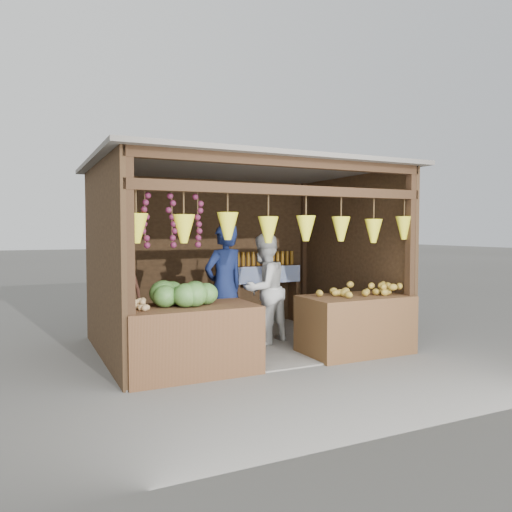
{
  "coord_description": "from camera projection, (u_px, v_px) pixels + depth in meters",
  "views": [
    {
      "loc": [
        -2.99,
        -6.77,
        1.72
      ],
      "look_at": [
        0.19,
        -0.1,
        1.33
      ],
      "focal_mm": 35.0,
      "sensor_mm": 36.0,
      "label": 1
    }
  ],
  "objects": [
    {
      "name": "ground",
      "position": [
        242.0,
        344.0,
        7.48
      ],
      "size": [
        80.0,
        80.0,
        0.0
      ],
      "primitive_type": "plane",
      "color": "#514F49",
      "rests_on": "ground"
    },
    {
      "name": "stall_structure",
      "position": [
        241.0,
        233.0,
        7.34
      ],
      "size": [
        4.3,
        3.3,
        2.66
      ],
      "color": "slate",
      "rests_on": "ground"
    },
    {
      "name": "back_shelf",
      "position": [
        266.0,
        276.0,
        9.04
      ],
      "size": [
        1.25,
        0.32,
        1.32
      ],
      "color": "#382314",
      "rests_on": "ground"
    },
    {
      "name": "counter_left",
      "position": [
        190.0,
        340.0,
        5.95
      ],
      "size": [
        1.61,
        0.85,
        0.81
      ],
      "primitive_type": "cube",
      "color": "#4A2E18",
      "rests_on": "ground"
    },
    {
      "name": "counter_right",
      "position": [
        355.0,
        324.0,
        6.95
      ],
      "size": [
        1.5,
        0.85,
        0.8
      ],
      "primitive_type": "cube",
      "color": "#4E341A",
      "rests_on": "ground"
    },
    {
      "name": "stool",
      "position": [
        122.0,
        345.0,
        6.84
      ],
      "size": [
        0.29,
        0.29,
        0.28
      ],
      "primitive_type": "cube",
      "color": "black",
      "rests_on": "ground"
    },
    {
      "name": "man_standing",
      "position": [
        224.0,
        287.0,
        7.06
      ],
      "size": [
        0.76,
        0.61,
        1.81
      ],
      "primitive_type": "imported",
      "rotation": [
        0.0,
        0.0,
        3.44
      ],
      "color": "#131D48",
      "rests_on": "ground"
    },
    {
      "name": "woman_standing",
      "position": [
        264.0,
        289.0,
        7.49
      ],
      "size": [
        0.99,
        0.9,
        1.66
      ],
      "primitive_type": "imported",
      "rotation": [
        0.0,
        0.0,
        3.55
      ],
      "color": "silver",
      "rests_on": "ground"
    },
    {
      "name": "vendor_seated",
      "position": [
        122.0,
        293.0,
        6.8
      ],
      "size": [
        0.56,
        0.37,
        1.15
      ],
      "primitive_type": "imported",
      "rotation": [
        0.0,
        0.0,
        3.14
      ],
      "color": "#542E21",
      "rests_on": "stool"
    },
    {
      "name": "melon_pile",
      "position": [
        183.0,
        292.0,
        5.93
      ],
      "size": [
        1.0,
        0.5,
        0.32
      ],
      "primitive_type": null,
      "color": "#215316",
      "rests_on": "counter_left"
    },
    {
      "name": "tanfruit_pile",
      "position": [
        138.0,
        304.0,
        5.61
      ],
      "size": [
        0.34,
        0.4,
        0.13
      ],
      "primitive_type": null,
      "color": "#997846",
      "rests_on": "counter_left"
    },
    {
      "name": "mango_pile",
      "position": [
        358.0,
        288.0,
        6.95
      ],
      "size": [
        1.4,
        0.64,
        0.22
      ],
      "primitive_type": null,
      "color": "#C25619",
      "rests_on": "counter_right"
    }
  ]
}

